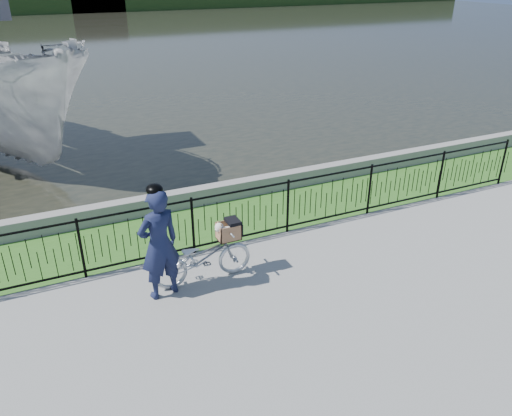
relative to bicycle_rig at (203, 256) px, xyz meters
name	(u,v)px	position (x,y,z in m)	size (l,w,h in m)	color
ground	(279,283)	(1.13, -0.65, -0.47)	(120.00, 120.00, 0.00)	gray
grass_strip	(224,220)	(1.13, 1.95, -0.47)	(60.00, 2.00, 0.01)	#30631F
water	(68,42)	(1.13, 32.35, -0.47)	(120.00, 120.00, 0.00)	black
quay_wall	(208,194)	(1.13, 2.95, -0.27)	(60.00, 0.30, 0.40)	gray
fence	(242,216)	(1.13, 0.95, 0.10)	(14.00, 0.06, 1.15)	black
bicycle_rig	(203,256)	(0.00, 0.00, 0.00)	(1.75, 0.61, 1.08)	#B6BDC3
cyclist	(159,243)	(-0.76, -0.12, 0.50)	(0.79, 0.61, 1.97)	#141A38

